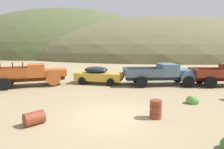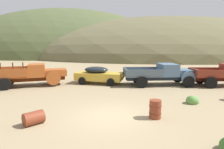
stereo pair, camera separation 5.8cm
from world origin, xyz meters
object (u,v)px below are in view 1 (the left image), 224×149
object	(u,v)px
truck_oxide_orange	(35,74)
oil_drum_tipped	(34,118)
car_faded_yellow	(100,75)
oil_drum_foreground	(156,109)
truck_chalk_blue	(166,74)

from	to	relation	value
truck_oxide_orange	oil_drum_tipped	size ratio (longest dim) A/B	6.16
car_faded_yellow	oil_drum_foreground	world-z (taller)	car_faded_yellow
truck_oxide_orange	oil_drum_tipped	bearing A→B (deg)	-87.66
truck_oxide_orange	oil_drum_tipped	xyz separation A→B (m)	(2.70, -8.39, -0.72)
oil_drum_tipped	truck_oxide_orange	bearing A→B (deg)	107.83
car_faded_yellow	oil_drum_foreground	bearing A→B (deg)	-56.09
truck_chalk_blue	oil_drum_foreground	world-z (taller)	truck_chalk_blue
car_faded_yellow	truck_chalk_blue	size ratio (longest dim) A/B	0.73
oil_drum_tipped	car_faded_yellow	bearing A→B (deg)	71.93
truck_oxide_orange	car_faded_yellow	xyz separation A→B (m)	(5.63, 0.61, -0.20)
oil_drum_tipped	truck_chalk_blue	bearing A→B (deg)	42.59
car_faded_yellow	truck_chalk_blue	distance (m)	5.93
car_faded_yellow	oil_drum_tipped	distance (m)	9.48
truck_oxide_orange	truck_chalk_blue	distance (m)	11.49
car_faded_yellow	oil_drum_foreground	distance (m)	9.00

